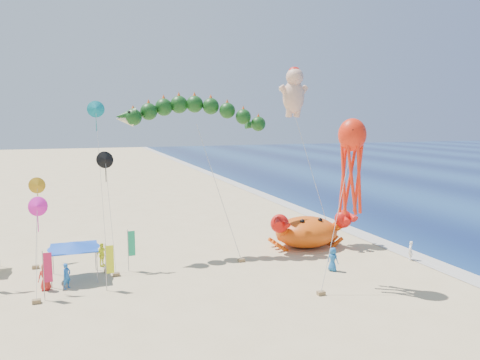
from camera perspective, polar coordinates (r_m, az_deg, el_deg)
name	(u,v)px	position (r m, az deg, el deg)	size (l,w,h in m)	color
ground	(272,263)	(37.64, 3.95, -10.10)	(320.00, 320.00, 0.00)	#D1B784
foam_strip	(398,249)	(43.63, 18.72, -8.01)	(320.00, 320.00, 0.00)	silver
crab_inflatable	(307,231)	(42.20, 8.17, -6.14)	(7.68, 4.90, 3.36)	#DD4E0B
dragon_kite	(194,117)	(39.34, -5.60, 7.61)	(12.54, 5.57, 12.85)	#0F3910
cherub_kite	(294,91)	(43.97, 6.61, 10.73)	(3.79, 4.45, 16.07)	#EAAF8F
octopus_kite	(351,159)	(32.20, 13.43, 2.51)	(3.99, 2.29, 11.39)	#FF280D
canopy_blue	(74,245)	(35.55, -19.61, -7.49)	(3.54, 3.54, 2.71)	gray
feather_flags	(72,258)	(33.91, -19.81, -8.97)	(9.77, 4.13, 3.20)	gray
beachgoers	(134,263)	(35.51, -12.74, -9.88)	(31.83, 8.87, 1.85)	#F0F82B
small_kites	(54,178)	(36.42, -21.76, 0.25)	(9.83, 10.92, 12.78)	#F71BB3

